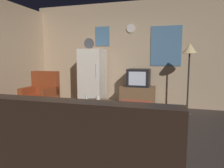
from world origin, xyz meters
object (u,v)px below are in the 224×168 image
(standing_lamp, at_px, (190,54))
(armchair, at_px, (41,98))
(tv_stand, at_px, (138,97))
(remote_control, at_px, (97,101))
(book_stack, at_px, (167,108))
(couch, at_px, (88,159))
(wine_glass, at_px, (86,98))
(crt_tv, at_px, (139,78))
(fridge, at_px, (92,78))
(mug_ceramic_white, at_px, (98,98))
(coffee_table, at_px, (95,113))

(standing_lamp, bearing_deg, armchair, -166.35)
(tv_stand, height_order, remote_control, tv_stand)
(armchair, bearing_deg, book_stack, 19.43)
(couch, xyz_separation_m, book_stack, (0.67, 3.32, -0.25))
(wine_glass, bearing_deg, crt_tv, 64.05)
(fridge, distance_m, crt_tv, 1.21)
(armchair, bearing_deg, couch, -46.99)
(wine_glass, height_order, armchair, armchair)
(fridge, bearing_deg, remote_control, -65.47)
(armchair, relative_size, couch, 0.56)
(tv_stand, relative_size, wine_glass, 5.60)
(couch, distance_m, book_stack, 3.40)
(fridge, height_order, wine_glass, fridge)
(standing_lamp, height_order, remote_control, standing_lamp)
(remote_control, distance_m, armchair, 1.65)
(tv_stand, bearing_deg, remote_control, -108.85)
(armchair, bearing_deg, mug_ceramic_white, -11.59)
(standing_lamp, relative_size, wine_glass, 10.60)
(coffee_table, bearing_deg, tv_stand, 69.59)
(fridge, height_order, coffee_table, fridge)
(mug_ceramic_white, bearing_deg, wine_glass, -134.11)
(wine_glass, height_order, couch, couch)
(remote_control, height_order, couch, couch)
(standing_lamp, distance_m, couch, 3.46)
(fridge, height_order, mug_ceramic_white, fridge)
(fridge, xyz_separation_m, tv_stand, (1.19, 0.09, -0.47))
(crt_tv, distance_m, wine_glass, 1.74)
(tv_stand, relative_size, crt_tv, 1.56)
(remote_control, distance_m, book_stack, 1.99)
(standing_lamp, xyz_separation_m, remote_control, (-1.70, -1.28, -0.90))
(remote_control, bearing_deg, tv_stand, 43.48)
(crt_tv, xyz_separation_m, armchair, (-2.11, -1.06, -0.44))
(book_stack, bearing_deg, mug_ceramic_white, -134.76)
(fridge, xyz_separation_m, book_stack, (1.93, 0.03, -0.69))
(armchair, bearing_deg, coffee_table, -17.23)
(crt_tv, bearing_deg, wine_glass, -115.95)
(tv_stand, xyz_separation_m, mug_ceramic_white, (-0.57, -1.37, 0.21))
(book_stack, bearing_deg, remote_control, -130.42)
(tv_stand, relative_size, book_stack, 3.84)
(crt_tv, bearing_deg, couch, -89.11)
(crt_tv, bearing_deg, armchair, -153.38)
(standing_lamp, xyz_separation_m, couch, (-1.10, -3.11, -1.05))
(coffee_table, height_order, couch, couch)
(standing_lamp, distance_m, armchair, 3.51)
(wine_glass, height_order, mug_ceramic_white, wine_glass)
(fridge, relative_size, remote_control, 11.80)
(fridge, xyz_separation_m, crt_tv, (1.21, 0.09, 0.03))
(armchair, distance_m, couch, 3.18)
(tv_stand, xyz_separation_m, book_stack, (0.74, -0.06, -0.22))
(standing_lamp, bearing_deg, wine_glass, -146.04)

